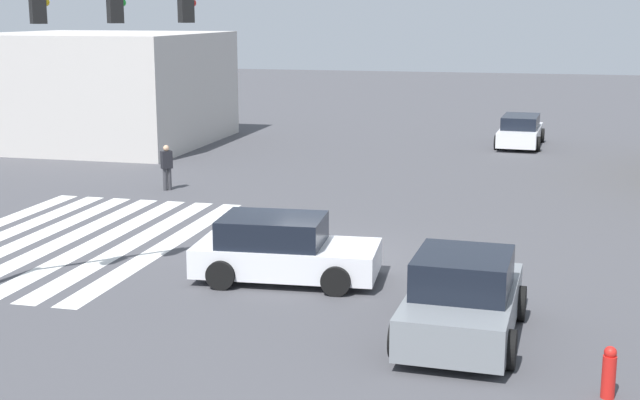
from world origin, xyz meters
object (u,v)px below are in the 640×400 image
object	(u,v)px
car_0	(283,250)
car_2	(463,299)
pedestrian	(167,165)
car_3	(520,131)
fire_hydrant	(609,372)

from	to	relation	value
car_0	car_2	xyz separation A→B (m)	(2.76, 4.29, 0.06)
car_2	pedestrian	world-z (taller)	car_2
car_3	pedestrian	distance (m)	17.54
car_2	car_3	size ratio (longest dim) A/B	0.90
car_0	pedestrian	distance (m)	11.19
car_3	fire_hydrant	xyz separation A→B (m)	(27.15, 2.13, -0.25)
car_3	fire_hydrant	world-z (taller)	car_3
car_2	pedestrian	distance (m)	16.07
pedestrian	car_0	bearing A→B (deg)	-9.00
car_0	car_3	world-z (taller)	car_0
car_0	fire_hydrant	world-z (taller)	car_0
car_3	pedestrian	xyz separation A→B (m)	(13.34, -11.38, 0.18)
car_2	fire_hydrant	xyz separation A→B (m)	(2.10, 2.48, -0.32)
car_0	car_3	xyz separation A→B (m)	(-22.28, 4.65, -0.02)
car_2	car_3	xyz separation A→B (m)	(-25.05, 0.36, -0.07)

